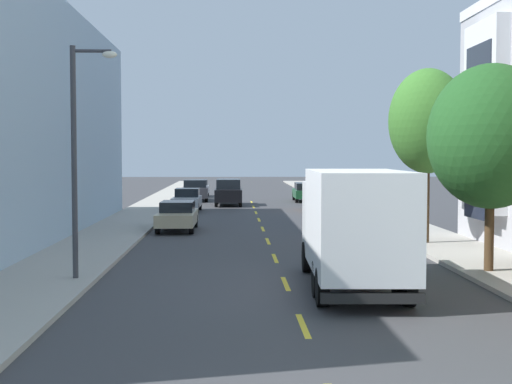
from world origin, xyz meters
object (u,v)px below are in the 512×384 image
parked_sedan_champagne (177,215)px  parked_pickup_charcoal (195,191)px  parked_hatchback_silver (187,200)px  parked_sedan_red (371,226)px  street_tree_second (491,137)px  moving_black_sedan (228,192)px  parked_wagon_navy (340,209)px  street_lamp (79,144)px  delivery_box_truck (353,222)px  street_tree_third (428,121)px  parked_hatchback_orange (319,199)px  parked_hatchback_white (199,188)px  parked_wagon_forest (305,191)px

parked_sedan_champagne → parked_pickup_charcoal: 22.24m
parked_hatchback_silver → parked_sedan_red: size_ratio=0.89×
street_tree_second → parked_sedan_champagne: 17.30m
moving_black_sedan → parked_wagon_navy: bearing=-66.1°
street_lamp → delivery_box_truck: size_ratio=0.92×
street_tree_third → street_lamp: street_tree_third is taller
delivery_box_truck → parked_hatchback_orange: size_ratio=1.82×
parked_hatchback_orange → parked_hatchback_silver: size_ratio=0.99×
street_tree_second → street_tree_third: bearing=90.0°
parked_wagon_navy → parked_hatchback_silver: bearing=136.5°
street_tree_third → parked_hatchback_silver: size_ratio=1.75×
delivery_box_truck → parked_wagon_navy: (2.53, 18.70, -1.08)m
parked_sedan_red → parked_hatchback_orange: bearing=90.2°
parked_sedan_champagne → parked_hatchback_silver: size_ratio=1.12×
parked_wagon_navy → moving_black_sedan: (-6.12, 13.82, 0.18)m
street_lamp → parked_hatchback_white: (1.46, 42.12, -3.28)m
parked_hatchback_silver → parked_hatchback_orange: bearing=2.7°
parked_hatchback_orange → street_tree_second: bearing=-85.1°
delivery_box_truck → parked_pickup_charcoal: size_ratio=1.36×
parked_hatchback_orange → parked_pickup_charcoal: parked_pickup_charcoal is taller
street_tree_second → delivery_box_truck: (-4.61, -2.17, -2.40)m
parked_sedan_champagne → delivery_box_truck: bearing=-68.6°
delivery_box_truck → parked_hatchback_white: bearing=98.2°
street_tree_second → parked_pickup_charcoal: bearing=107.1°
parked_sedan_champagne → parked_hatchback_silver: (-0.27, 11.71, 0.01)m
street_lamp → moving_black_sedan: size_ratio=1.40×
parked_wagon_forest → parked_wagon_navy: bearing=-90.0°
street_tree_second → parked_sedan_champagne: (-10.62, 13.19, -3.53)m
street_tree_third → street_lamp: 14.69m
parked_wagon_navy → parked_hatchback_silver: (-8.81, 8.38, -0.05)m
parked_hatchback_orange → street_tree_third: bearing=-83.3°
parked_wagon_navy → moving_black_sedan: moving_black_sedan is taller
parked_hatchback_silver → street_lamp: bearing=-93.2°
parked_hatchback_white → moving_black_sedan: moving_black_sedan is taller
street_lamp → delivery_box_truck: street_lamp is taller
street_tree_third → parked_pickup_charcoal: bearing=110.9°
delivery_box_truck → parked_sedan_champagne: size_ratio=1.61×
parked_hatchback_orange → parked_pickup_charcoal: 13.36m
parked_pickup_charcoal → moving_black_sedan: (2.68, -5.08, 0.16)m
street_tree_second → parked_sedan_champagne: bearing=128.8°
street_tree_second → parked_wagon_navy: bearing=97.2°
parked_sedan_champagne → parked_sedan_red: (8.52, -5.36, 0.00)m
parked_hatchback_white → parked_hatchback_silver: bearing=-90.0°
street_tree_second → parked_pickup_charcoal: size_ratio=1.19×
parked_hatchback_orange → parked_wagon_forest: size_ratio=0.85×
street_tree_second → parked_sedan_champagne: street_tree_second is taller
street_tree_third → parked_wagon_forest: bearing=94.4°
parked_pickup_charcoal → parked_wagon_forest: parked_pickup_charcoal is taller
street_tree_second → parked_hatchback_orange: size_ratio=1.59×
parked_wagon_navy → moving_black_sedan: size_ratio=0.99×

